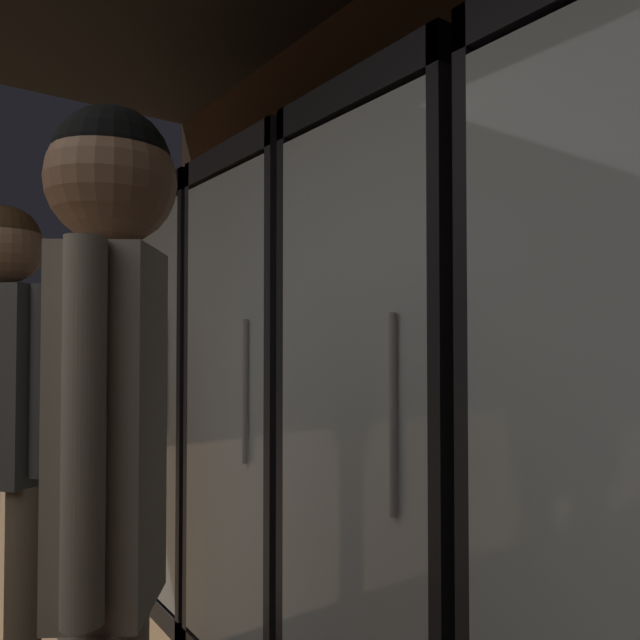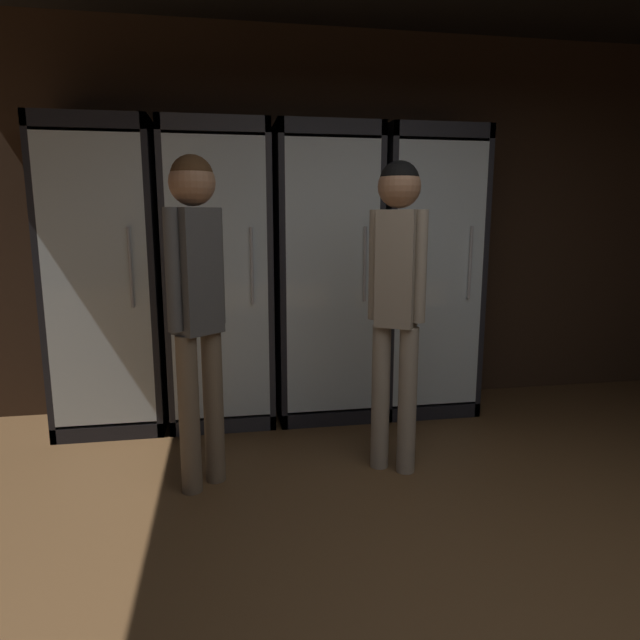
% 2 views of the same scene
% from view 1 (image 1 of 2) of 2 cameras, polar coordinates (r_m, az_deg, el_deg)
% --- Properties ---
extents(wall_back, '(6.00, 0.06, 2.80)m').
position_cam_1_polar(wall_back, '(1.88, 25.84, 0.78)').
color(wall_back, '#382619').
rests_on(wall_back, ground).
extents(cooler_far_left, '(0.71, 0.61, 2.07)m').
position_cam_1_polar(cooler_far_left, '(3.13, -10.00, -7.28)').
color(cooler_far_left, black).
rests_on(cooler_far_left, ground).
extents(cooler_left, '(0.71, 0.61, 2.07)m').
position_cam_1_polar(cooler_left, '(2.48, -2.32, -8.81)').
color(cooler_left, '#2B2B30').
rests_on(cooler_left, ground).
extents(cooler_center, '(0.71, 0.61, 2.07)m').
position_cam_1_polar(cooler_center, '(1.91, 10.48, -10.99)').
color(cooler_center, black).
rests_on(cooler_center, ground).
extents(shopper_near, '(0.28, 0.25, 1.74)m').
position_cam_1_polar(shopper_near, '(1.15, -19.46, -12.59)').
color(shopper_near, gray).
rests_on(shopper_near, ground).
extents(shopper_far, '(0.28, 0.27, 1.75)m').
position_cam_1_polar(shopper_far, '(2.19, -27.93, -7.23)').
color(shopper_far, '#72604C').
rests_on(shopper_far, ground).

